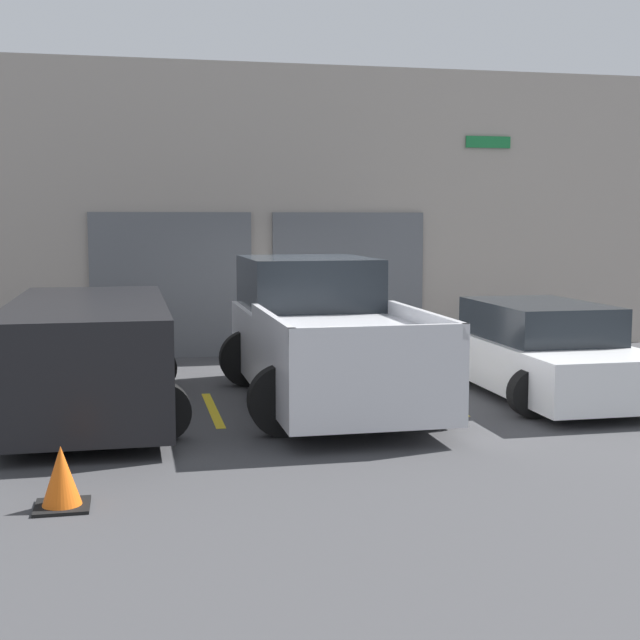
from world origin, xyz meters
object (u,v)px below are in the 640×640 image
at_px(pickup_truck, 323,336).
at_px(traffic_cone, 61,480).
at_px(sedan_side, 89,353).
at_px(sedan_white, 540,352).

xyz_separation_m(pickup_truck, traffic_cone, (-3.21, -4.07, -0.65)).
distance_m(pickup_truck, sedan_side, 3.13).
height_order(pickup_truck, sedan_white, pickup_truck).
relative_size(sedan_white, sedan_side, 0.86).
height_order(pickup_truck, traffic_cone, pickup_truck).
bearing_deg(pickup_truck, sedan_side, -174.35).
distance_m(sedan_white, traffic_cone, 7.37).
distance_m(sedan_side, traffic_cone, 3.80).
xyz_separation_m(sedan_white, sedan_side, (-6.22, -0.02, 0.19)).
bearing_deg(sedan_white, traffic_cone, -149.08).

